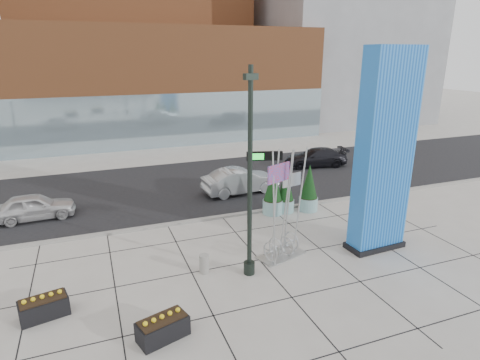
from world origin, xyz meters
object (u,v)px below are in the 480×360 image
object	(u,v)px
public_art_sculpture	(282,229)
car_silver_mid	(240,181)
blue_pylon	(384,157)
overhead_street_sign	(260,161)
car_white_west	(34,207)
concrete_bollard	(204,264)
lamp_post	(250,196)

from	to	relation	value
public_art_sculpture	car_silver_mid	bearing A→B (deg)	64.29
blue_pylon	public_art_sculpture	xyz separation A→B (m)	(-4.37, 0.77, -3.01)
overhead_street_sign	car_white_west	world-z (taller)	overhead_street_sign
blue_pylon	concrete_bollard	bearing A→B (deg)	172.23
blue_pylon	car_white_west	xyz separation A→B (m)	(-14.89, 9.17, -3.58)
overhead_street_sign	car_silver_mid	xyz separation A→B (m)	(0.69, 4.63, -2.51)
public_art_sculpture	concrete_bollard	world-z (taller)	public_art_sculpture
concrete_bollard	blue_pylon	bearing A→B (deg)	-4.53
overhead_street_sign	car_white_west	xyz separation A→B (m)	(-11.12, 4.60, -2.61)
public_art_sculpture	concrete_bollard	size ratio (longest dim) A/B	6.17
blue_pylon	lamp_post	bearing A→B (deg)	177.71
lamp_post	car_white_west	size ratio (longest dim) A/B	2.00
concrete_bollard	overhead_street_sign	xyz separation A→B (m)	(4.16, 3.95, 2.92)
public_art_sculpture	overhead_street_sign	xyz separation A→B (m)	(0.60, 3.80, 2.04)
lamp_post	public_art_sculpture	size ratio (longest dim) A/B	1.69
car_white_west	blue_pylon	bearing A→B (deg)	-123.94
public_art_sculpture	lamp_post	bearing A→B (deg)	-172.13
lamp_post	public_art_sculpture	distance (m)	2.94
public_art_sculpture	car_white_west	world-z (taller)	public_art_sculpture
blue_pylon	overhead_street_sign	distance (m)	6.01
lamp_post	overhead_street_sign	world-z (taller)	lamp_post
blue_pylon	car_silver_mid	size ratio (longest dim) A/B	1.83
public_art_sculpture	overhead_street_sign	world-z (taller)	public_art_sculpture
concrete_bollard	car_white_west	distance (m)	11.03
public_art_sculpture	concrete_bollard	bearing A→B (deg)	165.29
lamp_post	car_silver_mid	size ratio (longest dim) A/B	1.69
blue_pylon	concrete_bollard	size ratio (longest dim) A/B	11.33
blue_pylon	lamp_post	size ratio (longest dim) A/B	1.09
overhead_street_sign	lamp_post	bearing A→B (deg)	-102.61
overhead_street_sign	car_white_west	size ratio (longest dim) A/B	0.94
public_art_sculpture	car_white_west	bearing A→B (deg)	124.35
lamp_post	concrete_bollard	distance (m)	3.47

